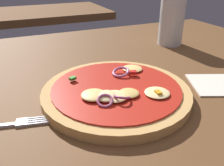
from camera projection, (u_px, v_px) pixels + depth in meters
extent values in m
cube|color=brown|center=(136.00, 102.00, 0.48)|extent=(1.20, 1.07, 0.04)
cylinder|color=tan|center=(116.00, 92.00, 0.46)|extent=(0.29, 0.29, 0.02)
cylinder|color=red|center=(116.00, 87.00, 0.45)|extent=(0.25, 0.25, 0.00)
ellipsoid|color=#F4DB8E|center=(157.00, 93.00, 0.43)|extent=(0.05, 0.05, 0.01)
ellipsoid|color=#EFCC72|center=(132.00, 69.00, 0.52)|extent=(0.04, 0.04, 0.01)
ellipsoid|color=#EFCC72|center=(94.00, 95.00, 0.41)|extent=(0.05, 0.05, 0.01)
ellipsoid|color=#E5BC60|center=(129.00, 93.00, 0.42)|extent=(0.04, 0.04, 0.01)
ellipsoid|color=#F4DB8E|center=(107.00, 96.00, 0.41)|extent=(0.04, 0.04, 0.01)
ellipsoid|color=#F4DB8E|center=(115.00, 96.00, 0.41)|extent=(0.04, 0.04, 0.01)
torus|color=#B25984|center=(105.00, 101.00, 0.39)|extent=(0.04, 0.04, 0.02)
torus|color=#93386B|center=(122.00, 97.00, 0.41)|extent=(0.04, 0.04, 0.02)
torus|color=#B25984|center=(121.00, 72.00, 0.50)|extent=(0.05, 0.05, 0.01)
cube|color=#2D8C28|center=(73.00, 78.00, 0.47)|extent=(0.02, 0.01, 0.01)
cube|color=orange|center=(158.00, 93.00, 0.42)|extent=(0.01, 0.01, 0.01)
cube|color=red|center=(133.00, 72.00, 0.49)|extent=(0.02, 0.02, 0.01)
cube|color=silver|center=(22.00, 123.00, 0.38)|extent=(0.02, 0.02, 0.01)
cube|color=silver|center=(39.00, 124.00, 0.38)|extent=(0.04, 0.01, 0.00)
cube|color=silver|center=(39.00, 122.00, 0.38)|extent=(0.04, 0.01, 0.00)
cube|color=silver|center=(39.00, 120.00, 0.39)|extent=(0.04, 0.01, 0.00)
cube|color=silver|center=(40.00, 118.00, 0.39)|extent=(0.04, 0.01, 0.00)
cylinder|color=silver|center=(172.00, 21.00, 0.73)|extent=(0.08, 0.08, 0.15)
cylinder|color=gold|center=(171.00, 29.00, 0.75)|extent=(0.07, 0.07, 0.10)
cylinder|color=white|center=(173.00, 12.00, 0.72)|extent=(0.07, 0.07, 0.01)
cube|color=silver|center=(220.00, 85.00, 0.50)|extent=(0.15, 0.14, 0.00)
cube|color=brown|center=(53.00, 13.00, 1.37)|extent=(0.61, 0.45, 0.04)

